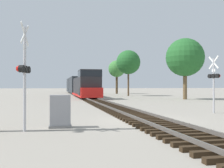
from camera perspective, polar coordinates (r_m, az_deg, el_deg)
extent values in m
plane|color=gray|center=(14.78, 6.96, -7.82)|extent=(400.00, 400.00, 0.00)
cube|color=black|center=(8.65, 22.61, -12.56)|extent=(2.60, 0.22, 0.16)
cube|color=black|center=(9.14, 20.41, -11.91)|extent=(2.60, 0.22, 0.16)
cube|color=black|center=(9.64, 18.44, -11.31)|extent=(2.60, 0.22, 0.16)
cube|color=black|center=(10.15, 16.68, -10.76)|extent=(2.60, 0.22, 0.16)
cube|color=black|center=(10.67, 15.09, -10.25)|extent=(2.60, 0.22, 0.16)
cube|color=black|center=(11.20, 13.66, -9.78)|extent=(2.60, 0.22, 0.16)
cube|color=black|center=(11.74, 12.36, -9.35)|extent=(2.60, 0.22, 0.16)
cube|color=black|center=(12.28, 11.18, -8.96)|extent=(2.60, 0.22, 0.16)
cube|color=black|center=(12.83, 10.10, -8.59)|extent=(2.60, 0.22, 0.16)
cube|color=black|center=(13.38, 9.11, -8.25)|extent=(2.60, 0.22, 0.16)
cube|color=black|center=(13.93, 8.20, -7.94)|extent=(2.60, 0.22, 0.16)
cube|color=black|center=(14.49, 7.36, -7.65)|extent=(2.60, 0.22, 0.16)
cube|color=black|center=(15.05, 6.58, -7.38)|extent=(2.60, 0.22, 0.16)
cube|color=black|center=(15.62, 5.86, -7.13)|extent=(2.60, 0.22, 0.16)
cube|color=black|center=(16.18, 5.20, -6.89)|extent=(2.60, 0.22, 0.16)
cube|color=black|center=(16.75, 4.58, -6.67)|extent=(2.60, 0.22, 0.16)
cube|color=black|center=(17.33, 4.00, -6.46)|extent=(2.60, 0.22, 0.16)
cube|color=black|center=(17.90, 3.45, -6.27)|extent=(2.60, 0.22, 0.16)
cube|color=black|center=(18.48, 2.95, -6.09)|extent=(2.60, 0.22, 0.16)
cube|color=black|center=(19.05, 2.47, -5.91)|extent=(2.60, 0.22, 0.16)
cube|color=black|center=(19.63, 2.02, -5.75)|extent=(2.60, 0.22, 0.16)
cube|color=black|center=(20.21, 1.60, -5.60)|extent=(2.60, 0.22, 0.16)
cube|color=black|center=(20.79, 1.20, -5.45)|extent=(2.60, 0.22, 0.16)
cube|color=black|center=(21.37, 0.82, -5.32)|extent=(2.60, 0.22, 0.16)
cube|color=black|center=(21.95, 0.46, -5.19)|extent=(2.60, 0.22, 0.16)
cube|color=black|center=(22.54, 0.12, -5.06)|extent=(2.60, 0.22, 0.16)
cube|color=black|center=(23.12, -0.20, -4.94)|extent=(2.60, 0.22, 0.16)
cube|color=black|center=(23.71, -0.50, -4.83)|extent=(2.60, 0.22, 0.16)
cube|color=black|center=(24.29, -0.79, -4.73)|extent=(2.60, 0.22, 0.16)
cube|color=black|center=(24.88, -1.07, -4.62)|extent=(2.60, 0.22, 0.16)
cube|color=black|center=(25.47, -1.33, -4.53)|extent=(2.60, 0.22, 0.16)
cube|color=black|center=(26.06, -1.58, -4.43)|extent=(2.60, 0.22, 0.16)
cube|color=black|center=(26.64, -1.83, -4.35)|extent=(2.60, 0.22, 0.16)
cube|color=black|center=(27.23, -2.06, -4.26)|extent=(2.60, 0.22, 0.16)
cube|color=black|center=(27.82, -2.28, -4.18)|extent=(2.60, 0.22, 0.16)
cube|color=black|center=(28.41, -2.49, -4.10)|extent=(2.60, 0.22, 0.16)
cube|color=black|center=(29.00, -2.69, -4.03)|extent=(2.60, 0.22, 0.16)
cube|color=black|center=(29.59, -2.88, -3.95)|extent=(2.60, 0.22, 0.16)
cube|color=black|center=(30.18, -3.07, -3.88)|extent=(2.60, 0.22, 0.16)
cube|color=black|center=(30.77, -3.25, -3.82)|extent=(2.60, 0.22, 0.16)
cube|color=black|center=(31.37, -3.42, -3.75)|extent=(2.60, 0.22, 0.16)
cube|color=black|center=(31.96, -3.59, -3.69)|extent=(2.60, 0.22, 0.16)
cube|color=black|center=(32.55, -3.75, -3.63)|extent=(2.60, 0.22, 0.16)
cube|color=black|center=(33.14, -3.91, -3.57)|extent=(2.60, 0.22, 0.16)
cube|color=black|center=(33.74, -4.05, -3.52)|extent=(2.60, 0.22, 0.16)
cube|color=#56514C|center=(14.53, 4.27, -7.01)|extent=(0.07, 160.00, 0.15)
cube|color=#56514C|center=(15.00, 9.57, -6.80)|extent=(0.07, 160.00, 0.15)
cube|color=#232326|center=(46.73, -6.37, -0.52)|extent=(2.52, 13.00, 3.02)
cube|color=#232326|center=(37.69, -4.93, 0.10)|extent=(2.96, 4.09, 3.88)
cube|color=black|center=(37.72, -4.93, 2.17)|extent=(2.99, 4.13, 0.85)
cube|color=red|center=(35.67, -4.51, -1.89)|extent=(2.96, 1.86, 1.36)
cube|color=red|center=(43.98, -5.99, -2.34)|extent=(3.02, 18.21, 0.24)
cube|color=black|center=(37.99, -4.99, -2.54)|extent=(1.58, 2.20, 1.00)
cube|color=black|center=(49.98, -6.75, -2.03)|extent=(1.58, 2.20, 1.00)
cube|color=#2D3338|center=(60.63, -7.73, -0.21)|extent=(2.82, 12.31, 3.62)
cube|color=black|center=(56.66, -7.41, -1.89)|extent=(1.58, 2.20, 0.90)
cube|color=black|center=(64.63, -8.02, -1.70)|extent=(1.58, 2.20, 0.90)
cube|color=#2D3338|center=(74.20, -8.57, -0.25)|extent=(2.82, 12.31, 3.62)
cube|color=black|center=(70.22, -8.36, -1.60)|extent=(1.58, 2.20, 0.90)
cube|color=black|center=(78.21, -8.76, -1.48)|extent=(1.58, 2.20, 0.90)
cylinder|color=#B7B7BC|center=(11.51, -18.48, 1.00)|extent=(0.12, 0.12, 4.37)
cube|color=white|center=(11.71, -18.46, 10.26)|extent=(0.25, 0.91, 0.93)
cube|color=white|center=(11.71, -18.46, 10.26)|extent=(0.25, 0.91, 0.93)
cube|color=black|center=(11.53, -18.48, 3.06)|extent=(0.26, 0.85, 0.06)
cylinder|color=black|center=(11.86, -17.90, 2.96)|extent=(0.25, 0.33, 0.30)
sphere|color=red|center=(11.89, -18.35, 2.96)|extent=(0.26, 0.26, 0.26)
cylinder|color=black|center=(11.53, -18.48, 3.06)|extent=(0.25, 0.33, 0.30)
sphere|color=red|center=(11.56, -18.94, 3.05)|extent=(0.26, 0.26, 0.26)
cylinder|color=black|center=(11.20, -19.09, 3.16)|extent=(0.25, 0.33, 0.30)
sphere|color=red|center=(11.23, -19.57, 3.15)|extent=(0.26, 0.26, 0.26)
cube|color=white|center=(11.62, -18.47, 7.59)|extent=(0.11, 0.32, 0.20)
cylinder|color=#B7B7BC|center=(19.62, 21.25, -0.34)|extent=(0.12, 0.12, 3.84)
cube|color=white|center=(19.69, 21.24, 4.39)|extent=(0.20, 0.92, 0.93)
cube|color=white|center=(19.69, 21.24, 4.39)|extent=(0.20, 0.92, 0.93)
cube|color=black|center=(19.63, 21.25, 1.64)|extent=(0.21, 0.86, 0.06)
cylinder|color=black|center=(19.38, 21.97, 1.67)|extent=(0.23, 0.33, 0.30)
sphere|color=red|center=(19.45, 22.18, 1.66)|extent=(0.26, 0.26, 0.26)
cylinder|color=black|center=(19.63, 21.25, 1.64)|extent=(0.23, 0.33, 0.30)
sphere|color=red|center=(19.70, 21.46, 1.63)|extent=(0.26, 0.26, 0.26)
cylinder|color=black|center=(19.89, 20.55, 1.61)|extent=(0.23, 0.33, 0.30)
sphere|color=red|center=(19.96, 20.76, 1.61)|extent=(0.26, 0.26, 0.26)
cube|color=white|center=(19.65, 21.25, 2.79)|extent=(0.09, 0.32, 0.20)
cube|color=slate|center=(12.33, -11.23, -9.01)|extent=(1.01, 0.63, 0.12)
cube|color=#939399|center=(12.24, -11.23, -5.56)|extent=(0.92, 0.57, 1.37)
cylinder|color=brown|center=(38.52, 15.60, -0.01)|extent=(0.56, 0.56, 4.34)
sphere|color=#236028|center=(38.73, 15.59, 5.62)|extent=(5.41, 5.41, 5.41)
cylinder|color=brown|center=(50.22, 3.58, 0.30)|extent=(0.33, 0.33, 5.07)
sphere|color=#236028|center=(50.43, 3.57, 4.76)|extent=(4.62, 4.62, 4.62)
cylinder|color=#473521|center=(63.45, 1.04, 0.06)|extent=(0.55, 0.55, 4.87)
sphere|color=#3D7F38|center=(63.59, 1.04, 3.36)|extent=(4.06, 4.06, 4.06)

